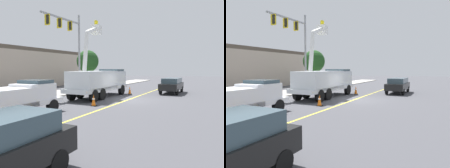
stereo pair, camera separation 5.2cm
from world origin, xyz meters
TOP-DOWN VIEW (x-y plane):
  - ground at (0.00, 0.00)m, footprint 120.00×120.00m
  - sidewalk_far_side at (1.29, 8.40)m, footprint 59.85×12.69m
  - lane_centre_stripe at (0.00, 0.00)m, footprint 49.44×7.76m
  - utility_bucket_truck at (0.91, 3.08)m, footprint 8.48×3.72m
  - service_pickup_truck at (-8.55, 4.52)m, footprint 5.85×2.93m
  - passing_minivan at (6.37, -3.49)m, footprint 5.03×2.61m
  - traffic_cone_leading at (-10.58, 2.65)m, footprint 0.40×0.40m
  - traffic_cone_mid_front at (-3.85, 1.74)m, footprint 0.40×0.40m
  - traffic_cone_mid_rear at (4.00, 0.79)m, footprint 0.40×0.40m
  - traffic_signal_mast at (2.61, 7.17)m, footprint 6.05×1.18m
  - commercial_building_backdrop at (5.30, 18.12)m, footprint 27.36×10.66m
  - street_tree_right at (9.16, 7.98)m, footprint 3.08×3.08m

SIDE VIEW (x-z plane):
  - ground at x=0.00m, z-range 0.00..0.00m
  - lane_centre_stripe at x=0.00m, z-range 0.00..0.01m
  - sidewalk_far_side at x=1.29m, z-range 0.00..0.12m
  - traffic_cone_mid_front at x=-3.85m, z-range -0.01..0.83m
  - traffic_cone_mid_rear at x=4.00m, z-range -0.01..0.86m
  - traffic_cone_leading at x=-10.58m, z-range -0.01..0.87m
  - passing_minivan at x=6.37m, z-range 0.13..1.82m
  - service_pickup_truck at x=-8.55m, z-range 0.09..2.15m
  - utility_bucket_truck at x=0.91m, z-range -2.14..5.39m
  - commercial_building_backdrop at x=5.30m, z-range 0.00..5.62m
  - street_tree_right at x=9.16m, z-range 1.09..6.38m
  - traffic_signal_mast at x=2.61m, z-range 1.67..10.57m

